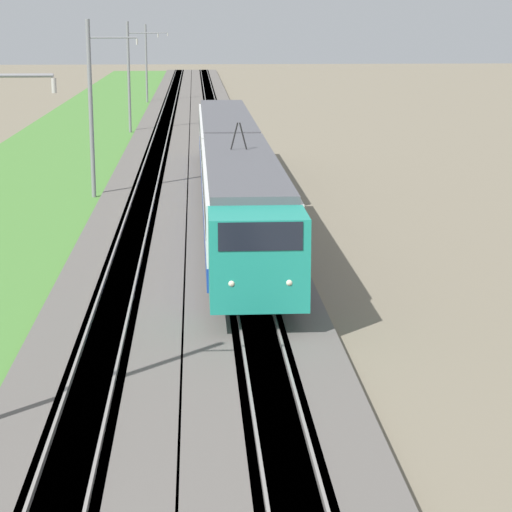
# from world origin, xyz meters

# --- Properties ---
(ballast_main) EXTENTS (240.00, 4.40, 0.30)m
(ballast_main) POSITION_xyz_m (50.00, 0.00, 0.15)
(ballast_main) COLOR #605B56
(ballast_main) RESTS_ON ground
(ballast_adjacent) EXTENTS (240.00, 4.40, 0.30)m
(ballast_adjacent) POSITION_xyz_m (50.00, -4.34, 0.15)
(ballast_adjacent) COLOR #605B56
(ballast_adjacent) RESTS_ON ground
(track_main) EXTENTS (240.00, 1.57, 0.45)m
(track_main) POSITION_xyz_m (50.00, 0.00, 0.16)
(track_main) COLOR #4C4238
(track_main) RESTS_ON ground
(track_adjacent) EXTENTS (240.00, 1.57, 0.45)m
(track_adjacent) POSITION_xyz_m (50.00, -4.34, 0.16)
(track_adjacent) COLOR #4C4238
(track_adjacent) RESTS_ON ground
(grass_verge) EXTENTS (240.00, 10.85, 0.12)m
(grass_verge) POSITION_xyz_m (50.00, 6.29, 0.06)
(grass_verge) COLOR #4C8438
(grass_verge) RESTS_ON ground
(passenger_train) EXTENTS (39.01, 2.92, 4.99)m
(passenger_train) POSITION_xyz_m (33.92, -4.34, 2.33)
(passenger_train) COLOR teal
(passenger_train) RESTS_ON ground
(catenary_mast_mid) EXTENTS (0.22, 2.56, 9.01)m
(catenary_mast_mid) POSITION_xyz_m (38.54, 2.56, 4.65)
(catenary_mast_mid) COLOR slate
(catenary_mast_mid) RESTS_ON ground
(catenary_mast_far) EXTENTS (0.22, 2.56, 8.87)m
(catenary_mast_far) POSITION_xyz_m (68.96, 2.56, 4.58)
(catenary_mast_far) COLOR slate
(catenary_mast_far) RESTS_ON ground
(catenary_mast_distant) EXTENTS (0.22, 2.56, 8.53)m
(catenary_mast_distant) POSITION_xyz_m (99.38, 2.56, 4.41)
(catenary_mast_distant) COLOR slate
(catenary_mast_distant) RESTS_ON ground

